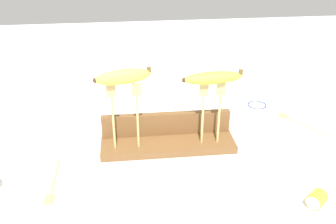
# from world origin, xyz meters

# --- Properties ---
(ground_plane) EXTENTS (3.00, 3.00, 0.00)m
(ground_plane) POSITION_xyz_m (0.00, 0.00, 0.00)
(ground_plane) COLOR silver
(wooden_board) EXTENTS (0.40, 0.12, 0.02)m
(wooden_board) POSITION_xyz_m (0.00, 0.00, 0.01)
(wooden_board) COLOR brown
(wooden_board) RESTS_ON ground
(board_backstop) EXTENTS (0.39, 0.02, 0.07)m
(board_backstop) POSITION_xyz_m (0.00, 0.05, 0.06)
(board_backstop) COLOR brown
(board_backstop) RESTS_ON wooden_board
(fork_stand_left) EXTENTS (0.09, 0.01, 0.20)m
(fork_stand_left) POSITION_xyz_m (-0.12, -0.02, 0.14)
(fork_stand_left) COLOR tan
(fork_stand_left) RESTS_ON wooden_board
(fork_stand_right) EXTENTS (0.07, 0.01, 0.19)m
(fork_stand_right) POSITION_xyz_m (0.12, -0.02, 0.14)
(fork_stand_right) COLOR tan
(fork_stand_right) RESTS_ON wooden_board
(banana_raised_left) EXTENTS (0.16, 0.07, 0.04)m
(banana_raised_left) POSITION_xyz_m (-0.12, -0.02, 0.24)
(banana_raised_left) COLOR #DBD147
(banana_raised_left) RESTS_ON fork_stand_left
(banana_raised_right) EXTENTS (0.17, 0.06, 0.04)m
(banana_raised_right) POSITION_xyz_m (0.12, -0.02, 0.23)
(banana_raised_right) COLOR #B2C138
(banana_raised_right) RESTS_ON fork_stand_right
(fork_fallen_near) EXTENTS (0.03, 0.20, 0.01)m
(fork_fallen_near) POSITION_xyz_m (-0.32, -0.15, 0.00)
(fork_fallen_near) COLOR tan
(fork_fallen_near) RESTS_ON ground
(fork_fallen_far) EXTENTS (0.11, 0.17, 0.01)m
(fork_fallen_far) POSITION_xyz_m (0.45, 0.11, 0.00)
(fork_fallen_far) COLOR tan
(fork_fallen_far) RESTS_ON ground
(banana_chunk_near) EXTENTS (0.06, 0.06, 0.04)m
(banana_chunk_near) POSITION_xyz_m (0.33, -0.30, 0.02)
(banana_chunk_near) COLOR yellow
(banana_chunk_near) RESTS_ON ground
(wire_coil) EXTENTS (0.07, 0.07, 0.00)m
(wire_coil) POSITION_xyz_m (0.36, 0.25, 0.00)
(wire_coil) COLOR #1E2DA5
(wire_coil) RESTS_ON ground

